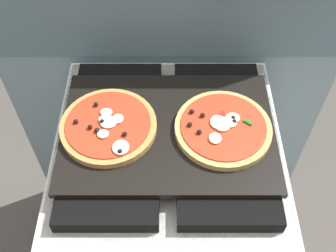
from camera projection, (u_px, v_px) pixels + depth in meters
name	position (u px, v px, depth m)	size (l,w,h in m)	color
kitchen_backsplash	(169.00, 72.00, 1.34)	(1.10, 0.09, 1.55)	#7A939E
stove	(168.00, 212.00, 1.40)	(0.60, 0.64, 0.90)	white
baking_tray	(168.00, 130.00, 1.04)	(0.54, 0.38, 0.02)	black
pizza_left	(108.00, 127.00, 1.02)	(0.24, 0.24, 0.03)	#C18947
pizza_right	(223.00, 128.00, 1.02)	(0.24, 0.24, 0.03)	tan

